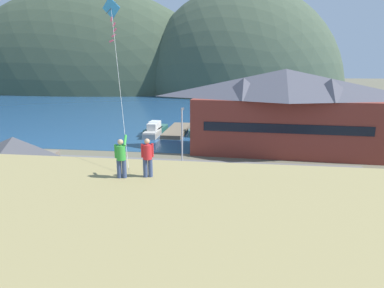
% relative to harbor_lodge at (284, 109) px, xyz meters
% --- Properties ---
extents(ground_plane, '(600.00, 600.00, 0.00)m').
position_rel_harbor_lodge_xyz_m(ground_plane, '(-11.79, -20.54, -5.72)').
color(ground_plane, '#66604C').
extents(parking_lot_pad, '(40.00, 20.00, 0.10)m').
position_rel_harbor_lodge_xyz_m(parking_lot_pad, '(-11.79, -15.54, -5.67)').
color(parking_lot_pad, slate).
rests_on(parking_lot_pad, ground).
extents(bay_water, '(360.00, 84.00, 0.03)m').
position_rel_harbor_lodge_xyz_m(bay_water, '(-11.79, 39.46, -5.70)').
color(bay_water, navy).
rests_on(bay_water, ground).
extents(far_hill_west_ridge, '(124.39, 58.75, 88.39)m').
position_rel_harbor_lodge_xyz_m(far_hill_west_ridge, '(-74.45, 101.33, -5.72)').
color(far_hill_west_ridge, '#3D4C38').
rests_on(far_hill_west_ridge, ground).
extents(far_hill_east_peak, '(88.24, 47.40, 74.31)m').
position_rel_harbor_lodge_xyz_m(far_hill_east_peak, '(-70.26, 98.69, -5.72)').
color(far_hill_east_peak, '#2D3D33').
rests_on(far_hill_east_peak, ground).
extents(far_hill_center_saddle, '(83.41, 70.42, 86.39)m').
position_rel_harbor_lodge_xyz_m(far_hill_center_saddle, '(-5.13, 101.39, -5.72)').
color(far_hill_center_saddle, '#42513D').
rests_on(far_hill_center_saddle, ground).
extents(harbor_lodge, '(24.86, 10.32, 10.79)m').
position_rel_harbor_lodge_xyz_m(harbor_lodge, '(0.00, 0.00, 0.00)').
color(harbor_lodge, brown).
rests_on(harbor_lodge, ground).
extents(storage_shed_near_lot, '(7.09, 6.73, 4.99)m').
position_rel_harbor_lodge_xyz_m(storage_shed_near_lot, '(-25.71, -17.28, -3.12)').
color(storage_shed_near_lot, '#756B5B').
rests_on(storage_shed_near_lot, ground).
extents(wharf_dock, '(3.20, 12.20, 0.70)m').
position_rel_harbor_lodge_xyz_m(wharf_dock, '(-16.03, 11.27, -5.37)').
color(wharf_dock, '#70604C').
rests_on(wharf_dock, ground).
extents(moored_boat_wharfside, '(2.73, 7.19, 2.16)m').
position_rel_harbor_lodge_xyz_m(moored_boat_wharfside, '(-19.50, 10.05, -4.99)').
color(moored_boat_wharfside, '#23564C').
rests_on(moored_boat_wharfside, ground).
extents(moored_boat_outer_mooring, '(2.34, 5.98, 2.16)m').
position_rel_harbor_lodge_xyz_m(moored_boat_outer_mooring, '(-12.77, 10.22, -4.99)').
color(moored_boat_outer_mooring, '#23564C').
rests_on(moored_boat_outer_mooring, ground).
extents(moored_boat_inner_slip, '(2.22, 6.49, 2.16)m').
position_rel_harbor_lodge_xyz_m(moored_boat_inner_slip, '(-19.39, 7.79, -4.99)').
color(moored_boat_inner_slip, '#A8A399').
rests_on(moored_boat_inner_slip, ground).
extents(parked_car_front_row_red, '(4.21, 2.07, 1.82)m').
position_rel_harbor_lodge_xyz_m(parked_car_front_row_red, '(-16.24, -20.73, -4.65)').
color(parked_car_front_row_red, '#9EA3A8').
rests_on(parked_car_front_row_red, parking_lot_pad).
extents(parked_car_back_row_left, '(4.31, 2.27, 1.82)m').
position_rel_harbor_lodge_xyz_m(parked_car_back_row_left, '(-19.07, -15.00, -4.65)').
color(parked_car_back_row_left, red).
rests_on(parked_car_back_row_left, parking_lot_pad).
extents(parked_car_back_row_right, '(4.22, 2.10, 1.82)m').
position_rel_harbor_lodge_xyz_m(parked_car_back_row_right, '(-4.21, -21.14, -4.65)').
color(parked_car_back_row_right, '#9EA3A8').
rests_on(parked_car_back_row_right, parking_lot_pad).
extents(parked_car_mid_row_near, '(4.32, 2.29, 1.82)m').
position_rel_harbor_lodge_xyz_m(parked_car_mid_row_near, '(-1.19, -14.49, -4.65)').
color(parked_car_mid_row_near, red).
rests_on(parked_car_mid_row_near, parking_lot_pad).
extents(parked_car_front_row_end, '(4.31, 2.27, 1.82)m').
position_rel_harbor_lodge_xyz_m(parked_car_front_row_end, '(2.55, -19.29, -4.65)').
color(parked_car_front_row_end, black).
rests_on(parked_car_front_row_end, parking_lot_pad).
extents(parking_light_pole, '(0.24, 0.78, 6.78)m').
position_rel_harbor_lodge_xyz_m(parking_light_pole, '(-11.62, -9.98, -1.69)').
color(parking_light_pole, '#ADADB2').
rests_on(parking_light_pole, parking_lot_pad).
extents(person_kite_flyer, '(0.52, 0.69, 1.86)m').
position_rel_harbor_lodge_xyz_m(person_kite_flyer, '(-10.91, -30.28, 1.58)').
color(person_kite_flyer, '#384770').
rests_on(person_kite_flyer, grassy_hill_foreground).
extents(person_companion, '(0.53, 0.40, 1.74)m').
position_rel_harbor_lodge_xyz_m(person_companion, '(-9.80, -30.01, 1.56)').
color(person_companion, '#384770').
rests_on(person_companion, grassy_hill_foreground).
extents(flying_kite, '(3.72, 7.19, 8.87)m').
position_rel_harbor_lodge_xyz_m(flying_kite, '(-13.59, -23.36, 8.36)').
color(flying_kite, '#2D89DB').
rests_on(flying_kite, grassy_hill_foreground).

